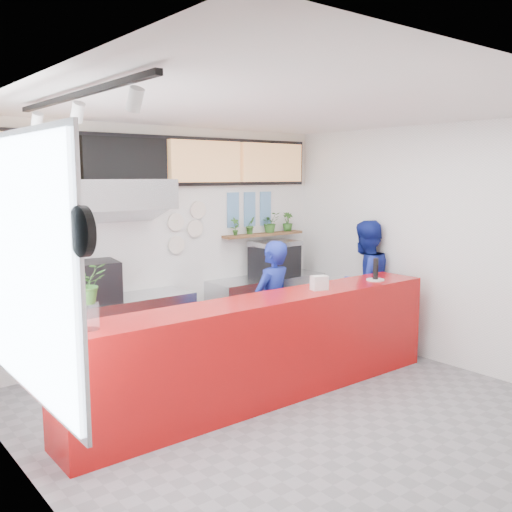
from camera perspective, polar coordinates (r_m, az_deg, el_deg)
floor at (r=6.01m, az=3.54°, el=-15.15°), size 5.00×5.00×0.00m
ceiling at (r=5.56m, az=3.82°, el=14.58°), size 5.00×5.00×0.00m
wall_back at (r=7.61m, az=-9.08°, el=1.43°), size 5.00×0.00×5.00m
wall_left at (r=4.35m, az=-21.58°, el=-4.04°), size 0.00×5.00×5.00m
wall_right at (r=7.49m, az=17.99°, el=1.03°), size 0.00×5.00×5.00m
service_counter at (r=6.10m, az=1.04°, el=-9.26°), size 4.50×0.60×1.10m
cream_band at (r=7.56m, az=-9.23°, el=9.74°), size 5.00×0.02×0.80m
prep_bench at (r=7.19m, az=-13.29°, el=-7.62°), size 1.80×0.60×0.90m
panini_oven at (r=6.91m, az=-15.88°, el=-2.48°), size 0.62×0.62×0.48m
extraction_hood at (r=6.89m, az=-13.58°, el=6.04°), size 1.20×0.70×0.35m
hood_lip at (r=6.90m, az=-13.52°, el=4.38°), size 1.20×0.69×0.31m
right_bench at (r=8.39m, az=1.09°, el=-5.13°), size 1.80×0.60×0.90m
espresso_machine at (r=8.36m, az=1.90°, el=-0.49°), size 0.81×0.68×0.45m
espresso_tray at (r=8.32m, az=1.91°, el=1.28°), size 0.70×0.50×0.06m
herb_shelf at (r=8.43m, az=0.77°, el=2.18°), size 1.40×0.18×0.04m
menu_board_far_left at (r=6.76m, az=-21.93°, el=9.04°), size 1.10×0.10×0.55m
menu_board_mid_left at (r=7.18m, az=-12.94°, el=9.33°), size 1.10×0.10×0.55m
menu_board_mid_right at (r=7.76m, az=-5.09°, el=9.39°), size 1.10×0.10×0.55m
menu_board_far_right at (r=8.46m, az=1.56°, el=9.32°), size 1.10×0.10×0.55m
soffit at (r=7.53m, az=-9.10°, el=9.37°), size 4.80×0.04×0.65m
window_pane at (r=4.61m, az=-22.46°, el=-0.90°), size 0.04×2.20×1.90m
window_frame at (r=4.61m, az=-22.22°, el=-0.88°), size 0.03×2.30×2.00m
wall_clock_rim at (r=3.44m, az=-16.99°, el=2.37°), size 0.05×0.30×0.30m
wall_clock_face at (r=3.45m, az=-16.53°, el=2.40°), size 0.02×0.26×0.26m
track_rail at (r=4.43m, az=-17.47°, el=15.10°), size 0.05×2.40×0.04m
dec_plate_a at (r=7.64m, az=-8.03°, el=3.36°), size 0.24×0.03×0.24m
dec_plate_b at (r=7.80m, az=-6.11°, el=2.76°), size 0.24×0.03×0.24m
dec_plate_c at (r=7.67m, az=-7.98°, el=1.13°), size 0.24×0.03×0.24m
dec_plate_d at (r=7.81m, az=-5.83°, el=4.60°), size 0.24×0.03×0.24m
photo_frame_a at (r=8.15m, az=-2.31°, el=5.49°), size 0.20×0.02×0.25m
photo_frame_b at (r=8.33m, az=-0.64°, el=5.55°), size 0.20×0.02×0.25m
photo_frame_c at (r=8.52m, az=0.96°, el=5.61°), size 0.20×0.02×0.25m
photo_frame_d at (r=8.17m, az=-2.30°, el=3.74°), size 0.20×0.02×0.25m
photo_frame_e at (r=8.35m, az=-0.64°, el=3.84°), size 0.20×0.02×0.25m
photo_frame_f at (r=8.53m, az=0.95°, el=3.93°), size 0.20×0.02×0.25m
staff_center at (r=6.90m, az=1.62°, el=-5.07°), size 0.65×0.50×1.60m
staff_right at (r=8.04m, az=10.82°, el=-2.74°), size 0.88×0.70×1.76m
herb_a at (r=8.10m, az=-2.10°, el=2.98°), size 0.14×0.09×0.26m
herb_b at (r=8.26m, az=-0.55°, el=3.09°), size 0.15×0.12×0.26m
herb_c at (r=8.50m, az=1.44°, el=3.38°), size 0.31×0.28×0.30m
herb_d at (r=8.72m, az=3.18°, el=3.44°), size 0.20×0.18×0.29m
glass_vase at (r=4.95m, az=-16.42°, el=-5.80°), size 0.23×0.23×0.22m
basil_vase at (r=4.89m, az=-16.56°, el=-2.63°), size 0.33×0.29×0.34m
napkin_holder at (r=6.40m, az=6.34°, el=-2.68°), size 0.20×0.16×0.16m
white_plate at (r=7.09m, az=11.84°, el=-2.34°), size 0.24×0.24×0.02m
pepper_mill at (r=7.06m, az=11.88°, el=-1.26°), size 0.07×0.07×0.26m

